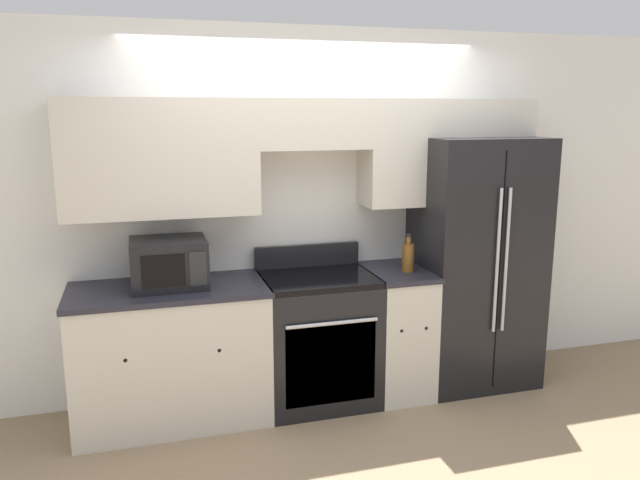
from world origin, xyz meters
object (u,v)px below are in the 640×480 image
object	(u,v)px
microwave	(169,263)
bottle	(408,256)
oven_range	(318,338)
refrigerator	(471,261)

from	to	relation	value
microwave	bottle	world-z (taller)	microwave
bottle	oven_range	bearing A→B (deg)	174.70
oven_range	microwave	distance (m)	1.16
oven_range	refrigerator	xyz separation A→B (m)	(1.22, 0.07, 0.46)
refrigerator	bottle	bearing A→B (deg)	-167.38
refrigerator	bottle	size ratio (longest dim) A/B	6.80
microwave	bottle	size ratio (longest dim) A/B	1.75
oven_range	bottle	bearing A→B (deg)	-5.30
microwave	oven_range	bearing A→B (deg)	-1.55
microwave	bottle	xyz separation A→B (m)	(1.63, -0.09, -0.05)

